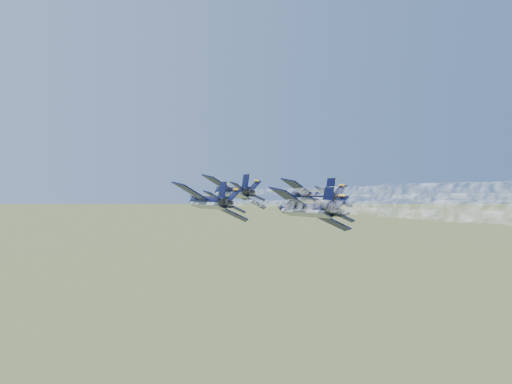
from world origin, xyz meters
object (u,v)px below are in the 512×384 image
jet_left (209,202)px  jet_right (312,197)px  jet_lead (232,192)px  jet_slot (306,209)px

jet_left → jet_right: (17.75, -2.85, 0.00)m
jet_lead → jet_right: (6.06, -15.17, 0.00)m
jet_left → jet_slot: bearing=-56.6°
jet_left → jet_right: 17.97m
jet_left → jet_right: same height
jet_lead → jet_left: 16.99m
jet_left → jet_lead: bearing=56.3°
jet_right → jet_slot: bearing=-120.9°
jet_left → jet_right: size_ratio=1.00×
jet_right → jet_slot: (-10.97, -12.72, 0.00)m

